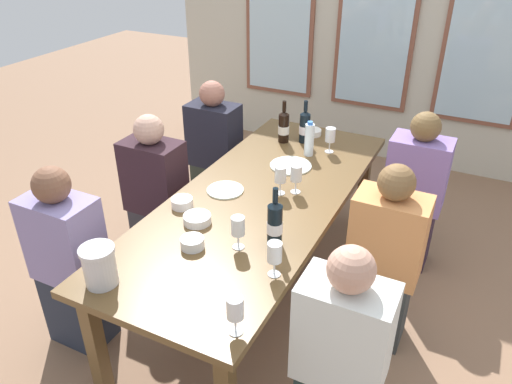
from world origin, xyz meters
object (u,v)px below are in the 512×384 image
object	(u,v)px
wine_bottle_0	(284,127)
wine_bottle_1	(275,223)
dining_table	(259,207)
wine_bottle_2	(305,127)
white_plate_0	(291,166)
tasting_bowl_1	(182,203)
wine_glass_1	(235,310)
seated_person_4	(215,154)
wine_glass_4	(296,174)
seated_person_2	(156,198)
tasting_bowl_2	(312,132)
wine_glass_5	(275,253)
seated_person_5	(413,195)
wine_glass_2	(280,176)
tasting_bowl_0	(192,243)
water_bottle	(309,139)
tasting_bowl_3	(197,219)
metal_pitcher	(99,266)
wine_glass_0	(330,135)
wine_glass_3	(238,227)
seated_person_3	(384,262)
white_plate_1	(225,190)
seated_person_1	(340,360)
seated_person_0	(70,264)

from	to	relation	value
wine_bottle_0	wine_bottle_1	bearing A→B (deg)	-68.31
dining_table	wine_bottle_2	world-z (taller)	wine_bottle_2
white_plate_0	tasting_bowl_1	xyz separation A→B (m)	(-0.35, -0.73, 0.02)
wine_glass_1	seated_person_4	world-z (taller)	seated_person_4
wine_glass_4	seated_person_2	distance (m)	0.99
tasting_bowl_2	wine_glass_5	size ratio (longest dim) A/B	0.80
wine_glass_1	seated_person_5	size ratio (longest dim) A/B	0.16
dining_table	wine_glass_4	xyz separation A→B (m)	(0.17, 0.14, 0.19)
wine_glass_1	seated_person_2	world-z (taller)	seated_person_2
wine_bottle_1	wine_glass_2	bearing A→B (deg)	110.90
tasting_bowl_0	wine_bottle_1	bearing A→B (deg)	30.65
tasting_bowl_2	water_bottle	world-z (taller)	water_bottle
wine_bottle_1	tasting_bowl_3	bearing A→B (deg)	-178.96
metal_pitcher	wine_glass_5	size ratio (longest dim) A/B	1.09
water_bottle	wine_glass_0	bearing A→B (deg)	44.21
wine_bottle_1	wine_glass_4	bearing A→B (deg)	101.25
tasting_bowl_3	wine_glass_2	bearing A→B (deg)	60.96
wine_glass_3	seated_person_3	xyz separation A→B (m)	(0.63, 0.49, -0.34)
white_plate_0	wine_bottle_2	world-z (taller)	wine_bottle_2
white_plate_1	wine_glass_1	world-z (taller)	wine_glass_1
tasting_bowl_3	seated_person_4	size ratio (longest dim) A/B	0.13
seated_person_1	wine_bottle_2	bearing A→B (deg)	116.93
wine_bottle_2	seated_person_0	bearing A→B (deg)	-113.46
wine_glass_1	seated_person_2	bearing A→B (deg)	138.94
wine_glass_2	seated_person_2	distance (m)	0.92
water_bottle	tasting_bowl_3	bearing A→B (deg)	-102.20
water_bottle	seated_person_1	size ratio (longest dim) A/B	0.22
wine_glass_1	seated_person_4	size ratio (longest dim) A/B	0.16
metal_pitcher	wine_glass_2	bearing A→B (deg)	70.58
wine_glass_2	tasting_bowl_0	bearing A→B (deg)	-103.95
white_plate_1	tasting_bowl_1	xyz separation A→B (m)	(-0.13, -0.26, 0.02)
wine_bottle_1	seated_person_2	bearing A→B (deg)	159.45
tasting_bowl_0	wine_glass_1	bearing A→B (deg)	-41.10
tasting_bowl_2	seated_person_1	size ratio (longest dim) A/B	0.13
tasting_bowl_0	wine_glass_1	world-z (taller)	wine_glass_1
wine_bottle_2	tasting_bowl_2	xyz separation A→B (m)	(0.00, 0.14, -0.10)
tasting_bowl_2	white_plate_0	bearing A→B (deg)	-83.41
seated_person_3	seated_person_4	xyz separation A→B (m)	(-1.51, 0.76, 0.00)
wine_bottle_2	tasting_bowl_1	world-z (taller)	wine_bottle_2
wine_glass_5	seated_person_5	distance (m)	1.50
wine_bottle_1	seated_person_4	distance (m)	1.57
tasting_bowl_1	seated_person_3	size ratio (longest dim) A/B	0.11
white_plate_1	wine_glass_0	distance (m)	0.88
wine_bottle_2	wine_glass_1	size ratio (longest dim) A/B	1.76
metal_pitcher	wine_glass_0	bearing A→B (deg)	75.58
dining_table	seated_person_0	size ratio (longest dim) A/B	2.07
tasting_bowl_1	wine_glass_2	xyz separation A→B (m)	(0.43, 0.38, 0.09)
metal_pitcher	wine_glass_4	xyz separation A→B (m)	(0.46, 1.14, 0.03)
wine_bottle_1	seated_person_5	size ratio (longest dim) A/B	0.29
seated_person_3	water_bottle	bearing A→B (deg)	137.20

